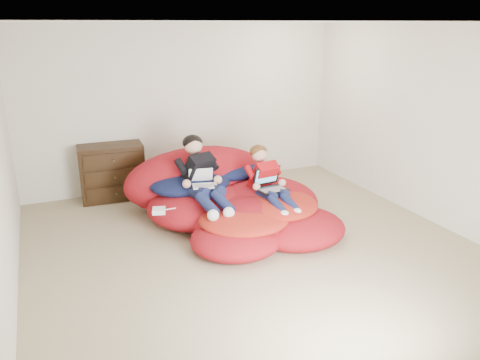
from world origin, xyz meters
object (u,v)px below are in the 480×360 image
(dresser, at_px, (112,172))
(beanbag_pile, at_px, (232,201))
(older_boy, at_px, (201,173))
(laptop_white, at_px, (203,181))
(younger_boy, at_px, (268,178))
(laptop_black, at_px, (270,183))

(dresser, height_order, beanbag_pile, beanbag_pile)
(beanbag_pile, relative_size, older_boy, 2.12)
(older_boy, xyz_separation_m, laptop_white, (-0.00, -0.08, -0.08))
(dresser, height_order, younger_boy, younger_boy)
(dresser, height_order, older_boy, older_boy)
(younger_boy, bearing_deg, laptop_white, 165.70)
(beanbag_pile, relative_size, younger_boy, 2.35)
(older_boy, bearing_deg, laptop_white, -90.00)
(older_boy, relative_size, laptop_black, 2.98)
(younger_boy, relative_size, laptop_white, 2.83)
(beanbag_pile, xyz_separation_m, younger_boy, (0.38, -0.28, 0.35))
(dresser, distance_m, laptop_white, 1.78)
(dresser, bearing_deg, older_boy, -58.57)
(beanbag_pile, bearing_deg, older_boy, 179.71)
(older_boy, bearing_deg, dresser, 121.43)
(younger_boy, bearing_deg, older_boy, 160.61)
(younger_boy, xyz_separation_m, laptop_black, (0.00, -0.06, -0.05))
(dresser, relative_size, older_boy, 0.79)
(beanbag_pile, bearing_deg, laptop_black, -41.66)
(beanbag_pile, height_order, laptop_black, beanbag_pile)
(dresser, relative_size, younger_boy, 0.88)
(older_boy, bearing_deg, laptop_black, -23.19)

